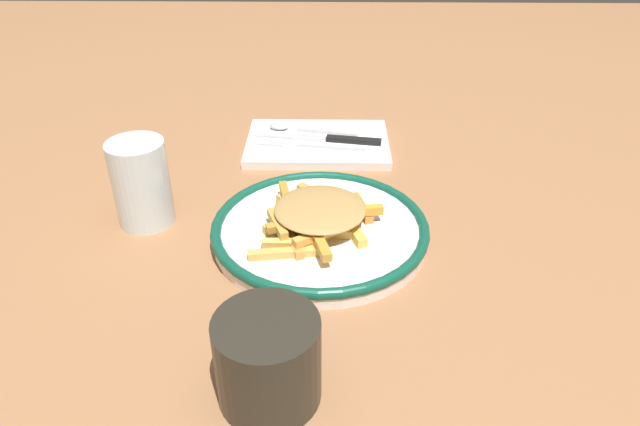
{
  "coord_description": "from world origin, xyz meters",
  "views": [
    {
      "loc": [
        -0.61,
        -0.01,
        0.43
      ],
      "look_at": [
        0.0,
        0.0,
        0.04
      ],
      "focal_mm": 32.75,
      "sensor_mm": 36.0,
      "label": 1
    }
  ],
  "objects_px": {
    "fork": "(310,145)",
    "fries_heap": "(318,217)",
    "knife": "(329,139)",
    "coffee_mug": "(268,359)",
    "napkin": "(318,143)",
    "spoon": "(298,129)",
    "plate": "(320,230)",
    "water_glass": "(141,183)"
  },
  "relations": [
    {
      "from": "plate",
      "to": "spoon",
      "type": "distance_m",
      "value": 0.3
    },
    {
      "from": "fries_heap",
      "to": "coffee_mug",
      "type": "xyz_separation_m",
      "value": [
        -0.24,
        0.04,
        0.01
      ]
    },
    {
      "from": "spoon",
      "to": "coffee_mug",
      "type": "distance_m",
      "value": 0.55
    },
    {
      "from": "fork",
      "to": "knife",
      "type": "height_order",
      "value": "knife"
    },
    {
      "from": "napkin",
      "to": "spoon",
      "type": "relative_size",
      "value": 1.53
    },
    {
      "from": "water_glass",
      "to": "plate",
      "type": "bearing_deg",
      "value": -99.69
    },
    {
      "from": "knife",
      "to": "fork",
      "type": "bearing_deg",
      "value": 127.02
    },
    {
      "from": "fries_heap",
      "to": "spoon",
      "type": "relative_size",
      "value": 1.22
    },
    {
      "from": "fries_heap",
      "to": "water_glass",
      "type": "xyz_separation_m",
      "value": [
        0.04,
        0.23,
        0.02
      ]
    },
    {
      "from": "knife",
      "to": "spoon",
      "type": "relative_size",
      "value": 1.38
    },
    {
      "from": "fork",
      "to": "spoon",
      "type": "relative_size",
      "value": 1.16
    },
    {
      "from": "plate",
      "to": "fries_heap",
      "type": "height_order",
      "value": "fries_heap"
    },
    {
      "from": "fries_heap",
      "to": "knife",
      "type": "bearing_deg",
      "value": -2.71
    },
    {
      "from": "fork",
      "to": "coffee_mug",
      "type": "height_order",
      "value": "coffee_mug"
    },
    {
      "from": "plate",
      "to": "water_glass",
      "type": "bearing_deg",
      "value": 80.31
    },
    {
      "from": "water_glass",
      "to": "fork",
      "type": "bearing_deg",
      "value": -46.49
    },
    {
      "from": "fork",
      "to": "coffee_mug",
      "type": "relative_size",
      "value": 1.44
    },
    {
      "from": "spoon",
      "to": "coffee_mug",
      "type": "bearing_deg",
      "value": -179.9
    },
    {
      "from": "spoon",
      "to": "water_glass",
      "type": "height_order",
      "value": "water_glass"
    },
    {
      "from": "plate",
      "to": "fries_heap",
      "type": "xyz_separation_m",
      "value": [
        -0.0,
        0.0,
        0.02
      ]
    },
    {
      "from": "fork",
      "to": "coffee_mug",
      "type": "xyz_separation_m",
      "value": [
        -0.49,
        0.02,
        0.03
      ]
    },
    {
      "from": "napkin",
      "to": "water_glass",
      "type": "xyz_separation_m",
      "value": [
        -0.23,
        0.22,
        0.05
      ]
    },
    {
      "from": "knife",
      "to": "coffee_mug",
      "type": "xyz_separation_m",
      "value": [
        -0.51,
        0.05,
        0.03
      ]
    },
    {
      "from": "napkin",
      "to": "fork",
      "type": "bearing_deg",
      "value": 155.27
    },
    {
      "from": "fork",
      "to": "knife",
      "type": "bearing_deg",
      "value": -52.98
    },
    {
      "from": "fork",
      "to": "fries_heap",
      "type": "bearing_deg",
      "value": -175.76
    },
    {
      "from": "napkin",
      "to": "knife",
      "type": "distance_m",
      "value": 0.02
    },
    {
      "from": "plate",
      "to": "fork",
      "type": "relative_size",
      "value": 1.56
    },
    {
      "from": "napkin",
      "to": "knife",
      "type": "xyz_separation_m",
      "value": [
        -0.0,
        -0.02,
        0.01
      ]
    },
    {
      "from": "fork",
      "to": "knife",
      "type": "distance_m",
      "value": 0.04
    },
    {
      "from": "napkin",
      "to": "coffee_mug",
      "type": "height_order",
      "value": "coffee_mug"
    },
    {
      "from": "napkin",
      "to": "fork",
      "type": "height_order",
      "value": "fork"
    },
    {
      "from": "fries_heap",
      "to": "water_glass",
      "type": "height_order",
      "value": "water_glass"
    },
    {
      "from": "knife",
      "to": "coffee_mug",
      "type": "height_order",
      "value": "coffee_mug"
    },
    {
      "from": "coffee_mug",
      "to": "knife",
      "type": "bearing_deg",
      "value": -5.83
    },
    {
      "from": "knife",
      "to": "water_glass",
      "type": "height_order",
      "value": "water_glass"
    },
    {
      "from": "plate",
      "to": "napkin",
      "type": "xyz_separation_m",
      "value": [
        0.27,
        0.01,
        -0.01
      ]
    },
    {
      "from": "coffee_mug",
      "to": "spoon",
      "type": "bearing_deg",
      "value": 0.1
    },
    {
      "from": "knife",
      "to": "water_glass",
      "type": "bearing_deg",
      "value": 132.75
    },
    {
      "from": "knife",
      "to": "spoon",
      "type": "height_order",
      "value": "spoon"
    },
    {
      "from": "plate",
      "to": "coffee_mug",
      "type": "bearing_deg",
      "value": 170.39
    },
    {
      "from": "spoon",
      "to": "coffee_mug",
      "type": "height_order",
      "value": "coffee_mug"
    }
  ]
}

